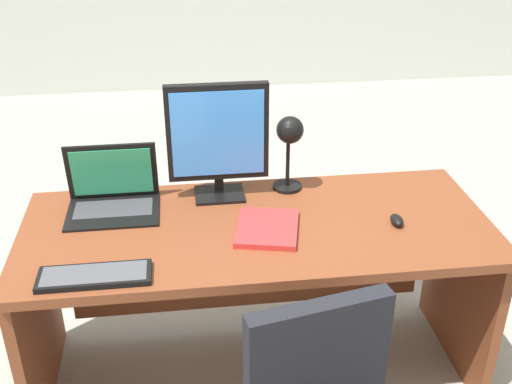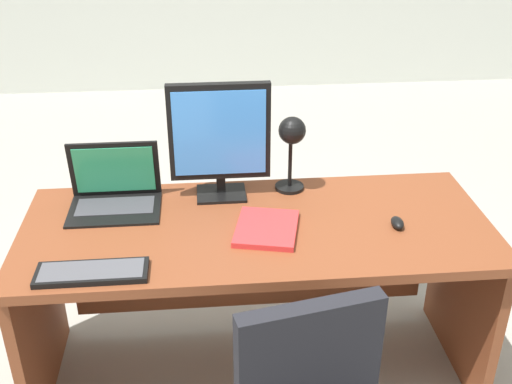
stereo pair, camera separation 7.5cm
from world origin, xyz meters
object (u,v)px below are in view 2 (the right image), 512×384
Objects in this scene: keyboard at (92,272)px; laptop at (115,186)px; monitor at (220,136)px; desk at (256,261)px; mouse at (397,223)px; book at (267,228)px; desk_lamp at (292,140)px.

laptop is at bearing 86.58° from keyboard.
monitor is 1.29× the size of keyboard.
monitor is at bearing 121.77° from desk.
laptop is at bearing -176.01° from monitor.
desk is at bearing -58.23° from monitor.
monitor is at bearing 154.11° from mouse.
desk is at bearing 107.93° from book.
desk is 0.52m from monitor.
keyboard is at bearing -159.61° from book.
monitor reaches higher than desk.
desk is 5.72× the size of book.
keyboard is 0.94m from desk_lamp.
keyboard is (-0.58, -0.32, 0.21)m from desk.
desk is at bearing 29.29° from keyboard.
keyboard is (-0.45, -0.52, -0.25)m from monitor.
book is at bearing 20.39° from keyboard.
desk is at bearing -17.38° from laptop.
mouse is at bearing -41.71° from desk_lamp.
desk_lamp is (0.29, 0.01, -0.03)m from monitor.
laptop reaches higher than keyboard.
desk_lamp is at bearing 35.64° from keyboard.
monitor reaches higher than keyboard.
mouse is 0.53m from desk_lamp.
laptop is 0.73m from desk_lamp.
desk_lamp reaches higher than book.
keyboard is at bearing -130.80° from monitor.
monitor is at bearing 117.59° from book.
book is at bearing -24.91° from laptop.
desk_lamp is 0.40m from book.
keyboard is 1.12m from mouse.
book is (0.61, 0.23, 0.00)m from keyboard.
keyboard is at bearing -150.71° from desk.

